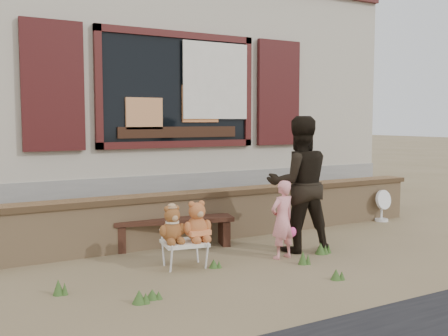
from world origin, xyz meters
TOP-DOWN VIEW (x-y plane):
  - ground at (0.00, 0.00)m, footprint 80.00×80.00m
  - shopfront at (0.00, 4.49)m, footprint 8.04×5.13m
  - brick_wall at (0.00, 1.00)m, footprint 7.10×0.36m
  - bench at (-0.61, 0.80)m, footprint 1.53×0.69m
  - folding_chair at (-0.87, -0.05)m, footprint 0.53×0.48m
  - teddy_bear_left at (-1.01, -0.03)m, footprint 0.34×0.31m
  - teddy_bear_right at (-0.73, -0.07)m, footprint 0.37×0.34m
  - child at (0.28, -0.28)m, footprint 0.36×0.27m
  - adult at (0.67, -0.08)m, footprint 0.96×0.85m
  - fan_right at (2.99, 0.77)m, footprint 0.32×0.21m
  - grass_tufts at (-0.38, -0.49)m, footprint 5.97×1.47m

SIDE VIEW (x-z plane):
  - ground at x=0.00m, z-range 0.00..0.00m
  - grass_tufts at x=-0.38m, z-range -0.01..0.14m
  - fan_right at x=2.99m, z-range 0.00..0.50m
  - folding_chair at x=-0.87m, z-range 0.12..0.40m
  - bench at x=-0.61m, z-range 0.09..0.47m
  - brick_wall at x=0.00m, z-range 0.01..0.67m
  - child at x=0.28m, z-range 0.00..0.91m
  - teddy_bear_left at x=-1.01m, z-range 0.29..0.70m
  - teddy_bear_right at x=-0.73m, z-range 0.29..0.74m
  - adult at x=0.67m, z-range 0.00..1.66m
  - shopfront at x=0.00m, z-range 0.00..4.00m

